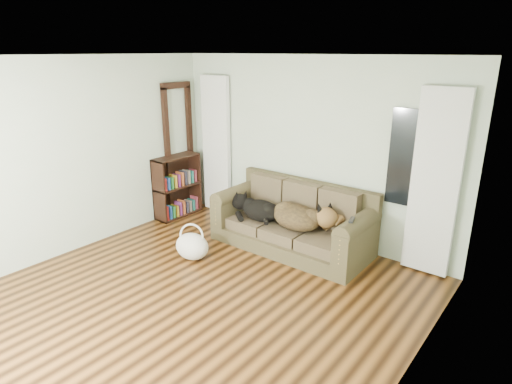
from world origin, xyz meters
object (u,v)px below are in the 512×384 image
Objects in this scene: dog_black_lab at (259,210)px; tote_bag at (192,247)px; sofa at (291,218)px; bookshelf at (177,187)px; dog_shepherd at (300,219)px.

tote_bag is (-0.35, -0.99, -0.32)m from dog_black_lab.
bookshelf reaches higher than sofa.
sofa reaches higher than dog_shepherd.
dog_black_lab is at bearing 70.36° from tote_bag.
tote_bag is 1.69m from bookshelf.
tote_bag is at bearing -94.43° from dog_black_lab.
tote_bag is 0.47× the size of bookshelf.
sofa is at bearing -0.15° from bookshelf.
bookshelf is at bearing -177.14° from sofa.
dog_black_lab reaches higher than tote_bag.
dog_black_lab is 0.64× the size of bookshelf.
bookshelf reaches higher than dog_black_lab.
sofa is at bearing 1.98° from dog_shepherd.
tote_bag is (-0.85, -1.09, -0.29)m from sofa.
dog_shepherd is at bearing 20.78° from dog_black_lab.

